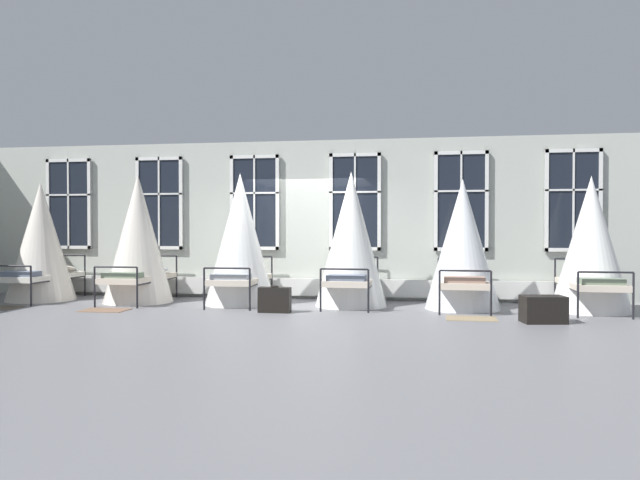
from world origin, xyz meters
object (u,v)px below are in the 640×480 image
object	(u,v)px
cot_fourth	(351,241)
cot_fifth	(463,246)
cot_first	(41,243)
suitcase_dark	(275,300)
cot_sixth	(591,245)
cot_second	(138,240)
cot_third	(240,241)
travel_trunk	(543,309)

from	to	relation	value
cot_fourth	cot_fifth	bearing A→B (deg)	-90.94
cot_first	suitcase_dark	world-z (taller)	cot_first
cot_first	cot_sixth	bearing A→B (deg)	-88.80
cot_fourth	cot_second	bearing A→B (deg)	92.46
cot_fourth	cot_sixth	size ratio (longest dim) A/B	1.06
cot_first	cot_third	xyz separation A→B (m)	(4.22, -0.01, 0.06)
cot_third	suitcase_dark	world-z (taller)	cot_third
cot_first	suitcase_dark	bearing A→B (deg)	-100.29
cot_first	cot_second	size ratio (longest dim) A/B	0.95
cot_fourth	cot_third	bearing A→B (deg)	93.56
cot_third	cot_second	bearing A→B (deg)	88.77
cot_second	cot_fourth	world-z (taller)	cot_second
travel_trunk	suitcase_dark	bearing A→B (deg)	173.89
cot_first	cot_fifth	distance (m)	8.41
cot_first	travel_trunk	distance (m)	9.69
cot_sixth	suitcase_dark	xyz separation A→B (m)	(-5.48, -1.04, -0.94)
cot_fifth	suitcase_dark	distance (m)	3.55
cot_third	cot_fourth	xyz separation A→B (m)	(2.14, 0.08, 0.00)
cot_third	cot_fourth	size ratio (longest dim) A/B	1.00
suitcase_dark	travel_trunk	size ratio (longest dim) A/B	0.88
cot_third	travel_trunk	bearing A→B (deg)	-107.04
cot_first	cot_sixth	distance (m)	10.63
cot_first	cot_third	size ratio (longest dim) A/B	0.95
cot_fourth	cot_fifth	xyz separation A→B (m)	(2.05, -0.08, -0.08)
cot_third	suitcase_dark	distance (m)	1.72
cot_third	cot_fourth	distance (m)	2.15
cot_sixth	travel_trunk	bearing A→B (deg)	145.04
cot_third	cot_sixth	xyz separation A→B (m)	(6.41, 0.00, -0.07)
cot_first	cot_fifth	size ratio (longest dim) A/B	1.02
cot_third	travel_trunk	xyz separation A→B (m)	(5.30, -1.51, -1.02)
cot_sixth	cot_first	bearing A→B (deg)	91.12
cot_second	cot_fourth	distance (m)	4.25
cot_fourth	cot_sixth	xyz separation A→B (m)	(4.26, -0.08, -0.07)
cot_fourth	suitcase_dark	distance (m)	1.94
cot_sixth	travel_trunk	world-z (taller)	cot_sixth
cot_third	cot_fifth	world-z (taller)	cot_third
cot_fourth	cot_fifth	size ratio (longest dim) A/B	1.07
cot_fifth	travel_trunk	xyz separation A→B (m)	(1.11, -1.51, -0.94)
cot_second	suitcase_dark	xyz separation A→B (m)	(3.03, -1.04, -1.01)
cot_third	cot_sixth	bearing A→B (deg)	-91.12
cot_fourth	cot_sixth	world-z (taller)	cot_fourth
cot_fourth	suitcase_dark	world-z (taller)	cot_fourth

